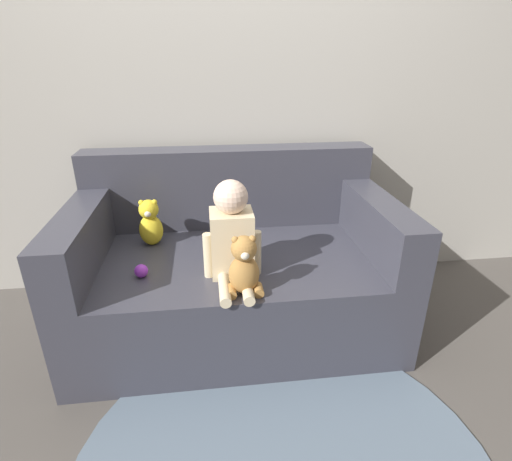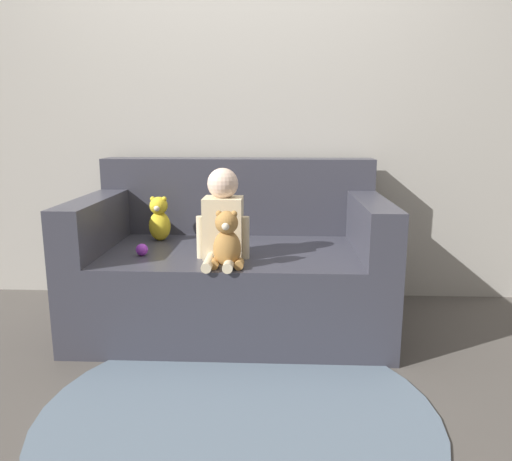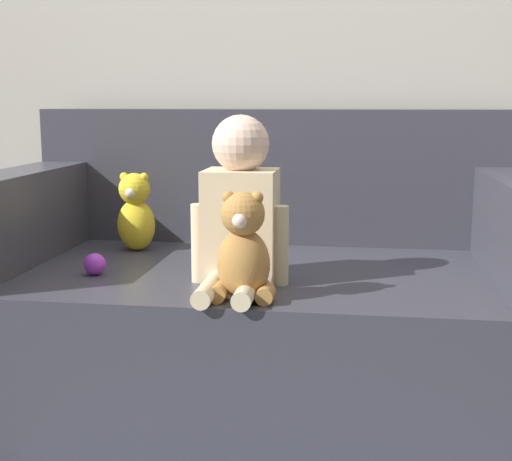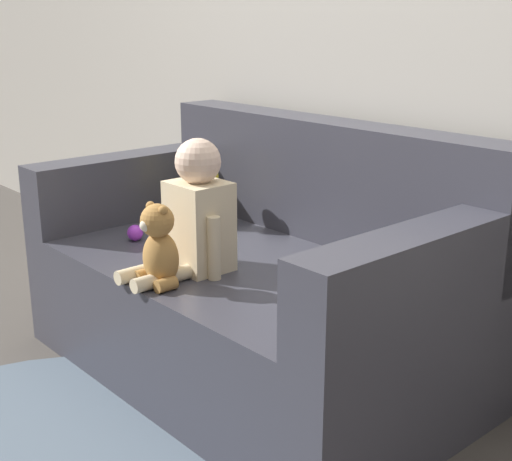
# 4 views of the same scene
# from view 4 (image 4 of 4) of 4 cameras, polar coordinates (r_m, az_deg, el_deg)

# --- Properties ---
(ground_plane) EXTENTS (12.00, 12.00, 0.00)m
(ground_plane) POSITION_cam_4_polar(r_m,az_deg,el_deg) (2.69, -0.47, -11.17)
(ground_plane) COLOR #4C4742
(wall_back) EXTENTS (8.00, 0.05, 2.60)m
(wall_back) POSITION_cam_4_polar(r_m,az_deg,el_deg) (2.77, 8.63, 17.45)
(wall_back) COLOR #ADA89E
(wall_back) RESTS_ON ground_plane
(couch) EXTENTS (1.61, 0.94, 0.89)m
(couch) POSITION_cam_4_polar(r_m,az_deg,el_deg) (2.59, 0.46, -4.50)
(couch) COLOR #383842
(couch) RESTS_ON ground_plane
(person_baby) EXTENTS (0.26, 0.37, 0.44)m
(person_baby) POSITION_cam_4_polar(r_m,az_deg,el_deg) (2.34, -4.83, 1.25)
(person_baby) COLOR beige
(person_baby) RESTS_ON couch
(teddy_bear_brown) EXTENTS (0.16, 0.12, 0.27)m
(teddy_bear_brown) POSITION_cam_4_polar(r_m,az_deg,el_deg) (2.24, -7.76, -1.34)
(teddy_bear_brown) COLOR #AD7A3D
(teddy_bear_brown) RESTS_ON couch
(plush_toy_side) EXTENTS (0.12, 0.12, 0.25)m
(plush_toy_side) POSITION_cam_4_polar(r_m,az_deg,el_deg) (2.88, -3.91, 2.86)
(plush_toy_side) COLOR yellow
(plush_toy_side) RESTS_ON couch
(toy_ball) EXTENTS (0.06, 0.06, 0.06)m
(toy_ball) POSITION_cam_4_polar(r_m,az_deg,el_deg) (2.73, -9.64, -0.18)
(toy_ball) COLOR purple
(toy_ball) RESTS_ON couch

